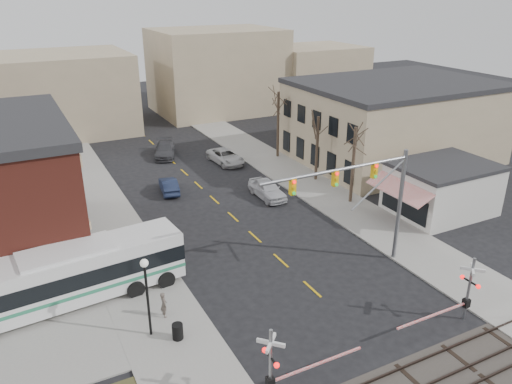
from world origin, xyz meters
TOP-DOWN VIEW (x-y plane):
  - ground at (0.00, 0.00)m, footprint 160.00×160.00m
  - sidewalk_west at (-9.50, 20.00)m, footprint 5.00×60.00m
  - sidewalk_east at (9.50, 20.00)m, footprint 5.00×60.00m
  - tan_building at (22.00, 20.00)m, footprint 20.30×15.30m
  - awning_shop at (15.97, 7.00)m, footprint 9.74×6.20m
  - tree_east_a at (10.50, 12.00)m, footprint 0.28×0.28m
  - tree_east_b at (10.80, 18.00)m, footprint 0.28×0.28m
  - tree_east_c at (11.00, 26.00)m, footprint 0.28×0.28m
  - transit_bus at (-13.60, 7.37)m, footprint 13.66×4.16m
  - traffic_signal_mast at (4.30, 2.68)m, footprint 10.82×0.30m
  - rr_crossing_west at (-6.34, -4.83)m, footprint 5.60×1.36m
  - rr_crossing_east at (5.67, -4.52)m, footprint 5.60×1.36m
  - street_lamp at (-10.35, 2.21)m, footprint 0.44×0.44m
  - trash_bin at (-9.15, 1.19)m, footprint 0.60×0.60m
  - car_a at (4.50, 16.36)m, footprint 1.93×4.78m
  - car_b at (-3.04, 21.56)m, footprint 2.06×4.27m
  - car_c at (5.00, 26.76)m, footprint 2.84×5.45m
  - car_d at (-0.14, 31.96)m, footprint 3.78×5.65m
  - pedestrian_near at (-9.20, 3.43)m, footprint 0.40×0.59m
  - pedestrian_far at (-10.37, 7.99)m, footprint 0.88×0.97m

SIDE VIEW (x-z plane):
  - ground at x=0.00m, z-range 0.00..0.00m
  - sidewalk_west at x=-9.50m, z-range 0.00..0.12m
  - sidewalk_east at x=9.50m, z-range 0.00..0.12m
  - trash_bin at x=-9.15m, z-range 0.12..1.02m
  - car_b at x=-3.04m, z-range 0.00..1.35m
  - car_c at x=5.00m, z-range 0.00..1.47m
  - car_d at x=-0.14m, z-range 0.00..1.52m
  - car_a at x=4.50m, z-range 0.00..1.63m
  - pedestrian_near at x=-9.20m, z-range 0.12..1.70m
  - pedestrian_far at x=-10.37m, z-range 0.12..1.76m
  - transit_bus at x=-13.60m, z-range 0.21..3.68m
  - rr_crossing_west at x=-6.34m, z-range -0.03..3.97m
  - rr_crossing_east at x=5.67m, z-range -0.03..3.97m
  - awning_shop at x=15.97m, z-range 0.01..4.31m
  - tree_east_b at x=10.80m, z-range 0.12..6.42m
  - street_lamp at x=-10.35m, z-range 1.09..5.78m
  - tree_east_a at x=10.50m, z-range 0.12..6.87m
  - tree_east_c at x=11.00m, z-range 0.12..7.32m
  - tan_building at x=22.00m, z-range 0.01..8.51m
  - traffic_signal_mast at x=4.30m, z-range 1.78..9.78m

